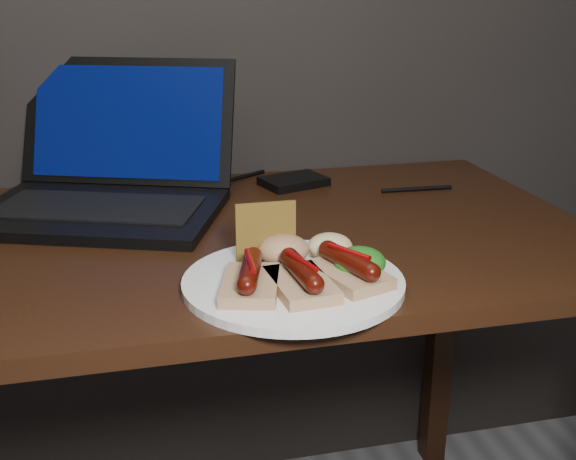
% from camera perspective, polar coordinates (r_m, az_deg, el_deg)
% --- Properties ---
extents(desk, '(1.40, 0.70, 0.75)m').
position_cam_1_polar(desk, '(1.19, -9.79, -4.56)').
color(desk, black).
rests_on(desk, ground).
extents(laptop, '(0.51, 0.49, 0.25)m').
position_cam_1_polar(laptop, '(1.32, -13.95, 3.91)').
color(laptop, black).
rests_on(laptop, desk).
extents(hard_drive, '(0.14, 0.12, 0.02)m').
position_cam_1_polar(hard_drive, '(1.42, 0.45, 3.87)').
color(hard_drive, black).
rests_on(hard_drive, desk).
extents(desk_cables, '(0.96, 0.38, 0.01)m').
position_cam_1_polar(desk_cables, '(1.32, -9.45, 2.10)').
color(desk_cables, black).
rests_on(desk_cables, desk).
extents(plate, '(0.35, 0.35, 0.01)m').
position_cam_1_polar(plate, '(0.96, 0.42, -4.17)').
color(plate, white).
rests_on(plate, desk).
extents(bread_sausage_left, '(0.10, 0.13, 0.04)m').
position_cam_1_polar(bread_sausage_left, '(0.92, -3.00, -3.84)').
color(bread_sausage_left, tan).
rests_on(bread_sausage_left, plate).
extents(bread_sausage_center, '(0.08, 0.12, 0.04)m').
position_cam_1_polar(bread_sausage_center, '(0.92, 1.06, -3.84)').
color(bread_sausage_center, tan).
rests_on(bread_sausage_center, plate).
extents(bread_sausage_right, '(0.10, 0.13, 0.04)m').
position_cam_1_polar(bread_sausage_right, '(0.95, 4.80, -3.05)').
color(bread_sausage_right, tan).
rests_on(bread_sausage_right, plate).
extents(crispbread, '(0.09, 0.01, 0.08)m').
position_cam_1_polar(crispbread, '(1.01, -1.77, -0.13)').
color(crispbread, olive).
rests_on(crispbread, plate).
extents(salad_greens, '(0.07, 0.07, 0.04)m').
position_cam_1_polar(salad_greens, '(0.97, 5.69, -2.53)').
color(salad_greens, '#1C5911').
rests_on(salad_greens, plate).
extents(salsa_mound, '(0.07, 0.07, 0.04)m').
position_cam_1_polar(salsa_mound, '(1.01, -0.36, -1.53)').
color(salsa_mound, maroon).
rests_on(salsa_mound, plate).
extents(coleslaw_mound, '(0.06, 0.06, 0.04)m').
position_cam_1_polar(coleslaw_mound, '(1.02, 3.34, -1.29)').
color(coleslaw_mound, beige).
rests_on(coleslaw_mound, plate).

